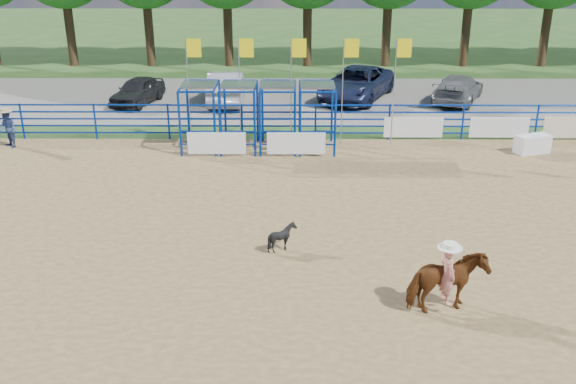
% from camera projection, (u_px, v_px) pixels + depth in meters
% --- Properties ---
extents(ground, '(120.00, 120.00, 0.00)m').
position_uv_depth(ground, '(328.00, 251.00, 17.12)').
color(ground, '#325221').
rests_on(ground, ground).
extents(arena_dirt, '(30.00, 20.00, 0.02)m').
position_uv_depth(arena_dirt, '(328.00, 251.00, 17.12)').
color(arena_dirt, olive).
rests_on(arena_dirt, ground).
extents(gravel_strip, '(40.00, 10.00, 0.01)m').
position_uv_depth(gravel_strip, '(311.00, 99.00, 32.88)').
color(gravel_strip, slate).
rests_on(gravel_strip, ground).
extents(announcer_table, '(1.44, 1.01, 0.70)m').
position_uv_depth(announcer_table, '(532.00, 144.00, 24.64)').
color(announcer_table, silver).
rests_on(announcer_table, arena_dirt).
extents(horse_and_rider, '(1.87, 1.23, 2.37)m').
position_uv_depth(horse_and_rider, '(447.00, 278.00, 14.05)').
color(horse_and_rider, '#613113').
rests_on(horse_and_rider, arena_dirt).
extents(calf, '(0.81, 0.75, 0.77)m').
position_uv_depth(calf, '(282.00, 237.00, 16.99)').
color(calf, black).
rests_on(calf, arena_dirt).
extents(spectator_cowboy, '(0.92, 0.91, 1.55)m').
position_uv_depth(spectator_cowboy, '(8.00, 128.00, 25.10)').
color(spectator_cowboy, navy).
rests_on(spectator_cowboy, arena_dirt).
extents(car_a, '(2.44, 4.09, 1.30)m').
position_uv_depth(car_a, '(138.00, 91.00, 31.72)').
color(car_a, black).
rests_on(car_a, gravel_strip).
extents(car_b, '(1.84, 4.84, 1.58)m').
position_uv_depth(car_b, '(226.00, 87.00, 31.89)').
color(car_b, gray).
rests_on(car_b, gravel_strip).
extents(car_c, '(4.76, 6.35, 1.60)m').
position_uv_depth(car_c, '(356.00, 84.00, 32.57)').
color(car_c, '#161C37').
rests_on(car_c, gravel_strip).
extents(car_d, '(3.69, 5.04, 1.36)m').
position_uv_depth(car_d, '(458.00, 88.00, 32.06)').
color(car_d, '#5B5B5E').
rests_on(car_d, gravel_strip).
extents(perimeter_fence, '(30.10, 20.10, 1.50)m').
position_uv_depth(perimeter_fence, '(328.00, 226.00, 16.84)').
color(perimeter_fence, '#072D9A').
rests_on(perimeter_fence, ground).
extents(chute_assembly, '(19.32, 2.41, 4.20)m').
position_uv_depth(chute_assembly, '(268.00, 117.00, 24.86)').
color(chute_assembly, '#072D9A').
rests_on(chute_assembly, ground).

